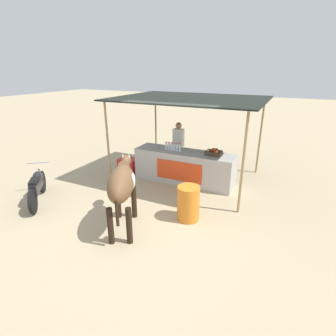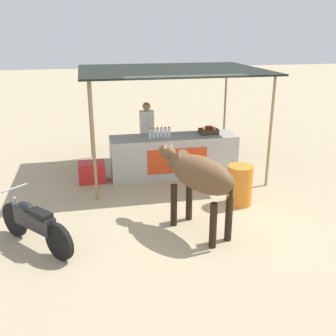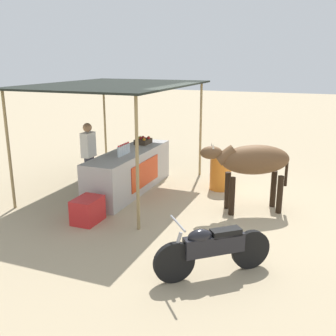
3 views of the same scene
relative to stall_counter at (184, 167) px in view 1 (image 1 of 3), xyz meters
The scene contains 10 objects.
ground_plane 2.25m from the stall_counter, 90.00° to the right, with size 60.00×60.00×0.00m, color tan.
stall_counter is the anchor object (origin of this frame).
stall_awning 1.93m from the stall_counter, 90.00° to the left, with size 4.20×3.20×2.48m.
water_bottle_row 0.69m from the stall_counter, behind, with size 0.52×0.07×0.25m.
fruit_crate 1.04m from the stall_counter, ahead, with size 0.44×0.32×0.18m.
vendor_behind_counter 0.99m from the stall_counter, 124.83° to the left, with size 0.34×0.22×1.65m.
cooler_box 1.97m from the stall_counter, behind, with size 0.60×0.44×0.48m, color red.
water_barrel 2.16m from the stall_counter, 65.00° to the right, with size 0.51×0.51×0.81m, color orange.
cow 2.92m from the stall_counter, 94.36° to the right, with size 1.15×1.78×1.44m.
motorcycle_parked 4.07m from the stall_counter, 136.18° to the right, with size 1.23×1.42×0.90m.
Camera 1 is at (2.77, -4.68, 3.26)m, focal length 28.00 mm.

